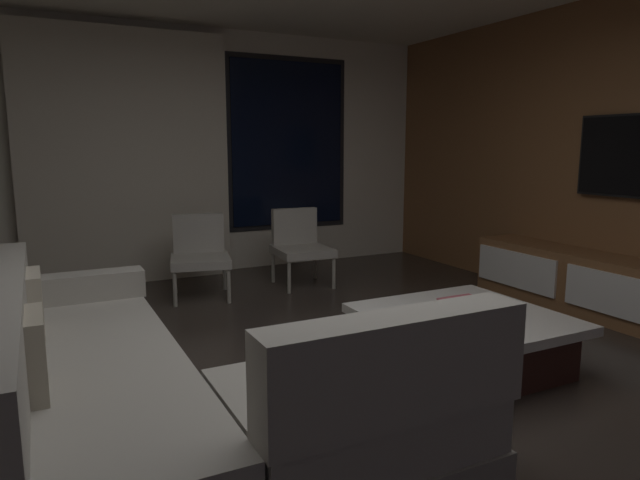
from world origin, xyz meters
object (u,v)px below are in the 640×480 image
object	(u,v)px
sectional_couch	(151,393)
accent_chair_near_window	(300,243)
accent_chair_by_curtain	(200,251)
coffee_table	(463,340)
book_stack_on_coffee_table	(460,302)

from	to	relation	value
sectional_couch	accent_chair_near_window	size ratio (longest dim) A/B	3.21
accent_chair_by_curtain	coffee_table	bearing A→B (deg)	-67.42
sectional_couch	coffee_table	bearing A→B (deg)	3.93
coffee_table	accent_chair_near_window	bearing A→B (deg)	89.96
sectional_couch	accent_chair_by_curtain	size ratio (longest dim) A/B	3.21
sectional_couch	accent_chair_by_curtain	world-z (taller)	sectional_couch
book_stack_on_coffee_table	accent_chair_near_window	world-z (taller)	accent_chair_near_window
book_stack_on_coffee_table	accent_chair_by_curtain	xyz separation A→B (m)	(-1.16, 2.38, 0.05)
book_stack_on_coffee_table	accent_chair_near_window	distance (m)	2.38
accent_chair_by_curtain	sectional_couch	bearing A→B (deg)	-109.50
book_stack_on_coffee_table	coffee_table	bearing A→B (deg)	-123.61
coffee_table	book_stack_on_coffee_table	size ratio (longest dim) A/B	4.13
sectional_couch	accent_chair_near_window	world-z (taller)	sectional_couch
accent_chair_near_window	sectional_couch	bearing A→B (deg)	-126.82
accent_chair_near_window	accent_chair_by_curtain	distance (m)	1.05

